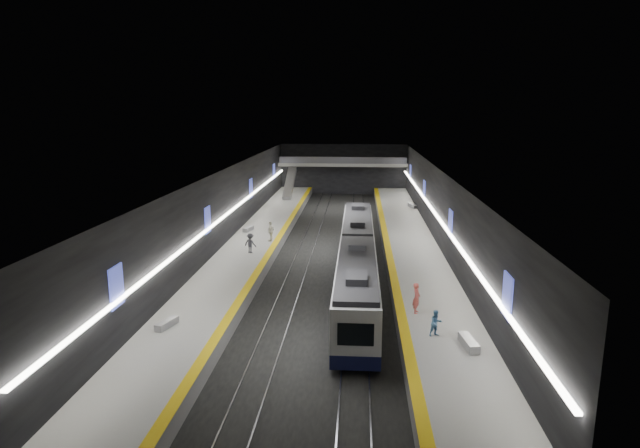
# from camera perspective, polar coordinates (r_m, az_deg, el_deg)

# --- Properties ---
(ground) EXTENTS (70.00, 70.00, 0.00)m
(ground) POSITION_cam_1_polar(r_m,az_deg,el_deg) (52.36, 1.27, -2.75)
(ground) COLOR black
(ground) RESTS_ON ground
(ceiling) EXTENTS (20.00, 70.00, 0.04)m
(ceiling) POSITION_cam_1_polar(r_m,az_deg,el_deg) (50.88, 1.31, 5.98)
(ceiling) COLOR beige
(ceiling) RESTS_ON wall_left
(wall_left) EXTENTS (0.04, 70.00, 8.00)m
(wall_left) POSITION_cam_1_polar(r_m,az_deg,el_deg) (52.92, -9.59, 1.68)
(wall_left) COLOR black
(wall_left) RESTS_ON ground
(wall_right) EXTENTS (0.04, 70.00, 8.00)m
(wall_right) POSITION_cam_1_polar(r_m,az_deg,el_deg) (51.95, 12.38, 1.37)
(wall_right) COLOR black
(wall_right) RESTS_ON ground
(wall_back) EXTENTS (20.00, 0.04, 8.00)m
(wall_back) POSITION_cam_1_polar(r_m,az_deg,el_deg) (86.08, 2.49, 5.86)
(wall_back) COLOR black
(wall_back) RESTS_ON ground
(wall_front) EXTENTS (20.00, 0.04, 8.00)m
(wall_front) POSITION_cam_1_polar(r_m,az_deg,el_deg) (18.39, -4.63, -19.04)
(wall_front) COLOR black
(wall_front) RESTS_ON ground
(platform_left) EXTENTS (5.00, 70.00, 1.00)m
(platform_left) POSITION_cam_1_polar(r_m,az_deg,el_deg) (53.13, -6.84, -2.06)
(platform_left) COLOR slate
(platform_left) RESTS_ON ground
(tile_surface_left) EXTENTS (5.00, 70.00, 0.02)m
(tile_surface_left) POSITION_cam_1_polar(r_m,az_deg,el_deg) (53.01, -6.85, -1.53)
(tile_surface_left) COLOR #9E9E99
(tile_surface_left) RESTS_ON platform_left
(tactile_strip_left) EXTENTS (0.60, 70.00, 0.02)m
(tactile_strip_left) POSITION_cam_1_polar(r_m,az_deg,el_deg) (52.63, -4.50, -1.56)
(tactile_strip_left) COLOR yellow
(tactile_strip_left) RESTS_ON platform_left
(platform_right) EXTENTS (5.00, 70.00, 1.00)m
(platform_right) POSITION_cam_1_polar(r_m,az_deg,el_deg) (52.40, 9.50, -2.34)
(platform_right) COLOR slate
(platform_right) RESTS_ON ground
(tile_surface_right) EXTENTS (5.00, 70.00, 0.02)m
(tile_surface_right) POSITION_cam_1_polar(r_m,az_deg,el_deg) (52.28, 9.52, -1.80)
(tile_surface_right) COLOR #9E9E99
(tile_surface_right) RESTS_ON platform_right
(tactile_strip_right) EXTENTS (0.60, 70.00, 0.02)m
(tactile_strip_right) POSITION_cam_1_polar(r_m,az_deg,el_deg) (52.12, 7.11, -1.76)
(tactile_strip_right) COLOR yellow
(tactile_strip_right) RESTS_ON platform_right
(rails) EXTENTS (6.52, 70.00, 0.12)m
(rails) POSITION_cam_1_polar(r_m,az_deg,el_deg) (52.34, 1.27, -2.69)
(rails) COLOR gray
(rails) RESTS_ON ground
(train) EXTENTS (2.69, 30.04, 3.60)m
(train) POSITION_cam_1_polar(r_m,az_deg,el_deg) (41.83, 3.99, -3.53)
(train) COLOR #0F133A
(train) RESTS_ON ground
(ad_posters) EXTENTS (19.94, 53.50, 2.20)m
(ad_posters) POSITION_cam_1_polar(r_m,az_deg,el_deg) (52.36, 1.35, 2.29)
(ad_posters) COLOR #414CC4
(ad_posters) RESTS_ON wall_left
(cove_light_left) EXTENTS (0.25, 68.60, 0.12)m
(cove_light_left) POSITION_cam_1_polar(r_m,az_deg,el_deg) (52.91, -9.37, 1.46)
(cove_light_left) COLOR white
(cove_light_left) RESTS_ON wall_left
(cove_light_right) EXTENTS (0.25, 68.60, 0.12)m
(cove_light_right) POSITION_cam_1_polar(r_m,az_deg,el_deg) (51.95, 12.15, 1.15)
(cove_light_right) COLOR white
(cove_light_right) RESTS_ON wall_right
(mezzanine_bridge) EXTENTS (20.00, 3.00, 1.50)m
(mezzanine_bridge) POSITION_cam_1_polar(r_m,az_deg,el_deg) (83.91, 2.45, 6.41)
(mezzanine_bridge) COLOR gray
(mezzanine_bridge) RESTS_ON wall_left
(escalator) EXTENTS (1.20, 7.50, 3.92)m
(escalator) POSITION_cam_1_polar(r_m,az_deg,el_deg) (77.90, -3.26, 4.36)
(escalator) COLOR #99999E
(escalator) RESTS_ON platform_left
(bench_left_near) EXTENTS (0.95, 1.79, 0.42)m
(bench_left_near) POSITION_cam_1_polar(r_m,az_deg,el_deg) (33.01, -16.03, -10.19)
(bench_left_near) COLOR #99999E
(bench_left_near) RESTS_ON platform_left
(bench_left_far) EXTENTS (0.88, 1.85, 0.44)m
(bench_left_far) POSITION_cam_1_polar(r_m,az_deg,el_deg) (56.26, -7.67, -0.53)
(bench_left_far) COLOR #99999E
(bench_left_far) RESTS_ON platform_left
(bench_right_near) EXTENTS (0.83, 2.09, 0.50)m
(bench_right_near) POSITION_cam_1_polar(r_m,az_deg,el_deg) (30.35, 15.57, -12.13)
(bench_right_near) COLOR #99999E
(bench_right_near) RESTS_ON platform_right
(bench_right_far) EXTENTS (1.13, 2.10, 0.50)m
(bench_right_far) POSITION_cam_1_polar(r_m,az_deg,el_deg) (69.91, 9.85, 1.92)
(bench_right_far) COLOR #99999E
(bench_right_far) RESTS_ON platform_right
(passenger_right_a) EXTENTS (0.57, 0.77, 1.94)m
(passenger_right_a) POSITION_cam_1_polar(r_m,az_deg,el_deg) (34.09, 10.25, -7.81)
(passenger_right_a) COLOR #D4574F
(passenger_right_a) RESTS_ON platform_right
(passenger_right_b) EXTENTS (0.91, 0.82, 1.52)m
(passenger_right_b) POSITION_cam_1_polar(r_m,az_deg,el_deg) (31.08, 12.27, -10.32)
(passenger_right_b) COLOR #5081AD
(passenger_right_b) RESTS_ON platform_right
(passenger_left_a) EXTENTS (0.77, 1.23, 1.95)m
(passenger_left_a) POSITION_cam_1_polar(r_m,az_deg,el_deg) (51.51, -5.27, -0.79)
(passenger_left_a) COLOR silver
(passenger_left_a) RESTS_ON platform_left
(passenger_left_b) EXTENTS (1.30, 1.04, 1.76)m
(passenger_left_b) POSITION_cam_1_polar(r_m,az_deg,el_deg) (47.56, -7.44, -2.06)
(passenger_left_b) COLOR #3D3E45
(passenger_left_b) RESTS_ON platform_left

